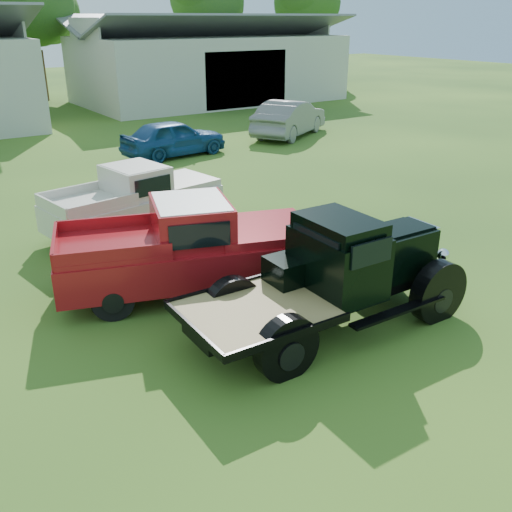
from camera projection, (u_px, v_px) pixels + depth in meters
ground at (285, 337)px, 9.85m from camera, size 120.00×120.00×0.00m
shed_right at (209, 59)px, 36.69m from camera, size 16.80×9.20×5.20m
tree_c at (36, 27)px, 35.88m from camera, size 5.40×5.40×9.00m
tree_d at (208, 18)px, 43.17m from camera, size 6.00×6.00×10.00m
tree_e at (307, 22)px, 45.88m from camera, size 5.70×5.70×9.50m
vintage_flatbed at (332, 275)px, 9.78m from camera, size 5.17×2.15×2.03m
red_pickup at (188, 246)px, 11.18m from camera, size 5.56×3.53×1.89m
white_pickup at (134, 200)px, 14.35m from camera, size 4.80×2.48×1.68m
misc_car_blue at (174, 138)px, 22.43m from camera, size 4.30×1.98×1.43m
misc_car_grey at (289, 118)px, 26.17m from camera, size 5.12×3.91×1.62m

